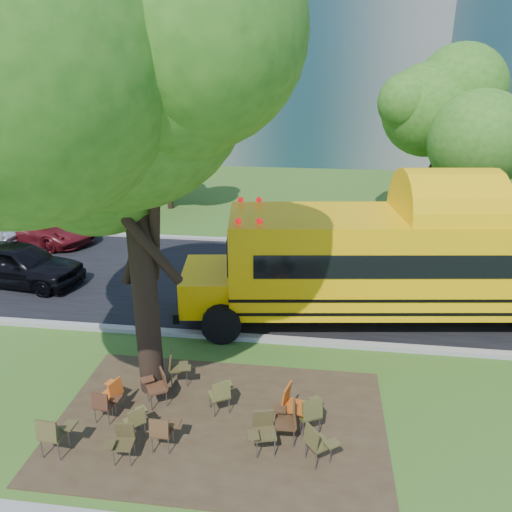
# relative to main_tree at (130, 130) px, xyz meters

# --- Properties ---
(ground) EXTENTS (160.00, 160.00, 0.00)m
(ground) POSITION_rel_main_tree_xyz_m (0.83, -0.51, -6.00)
(ground) COLOR #2C541A
(ground) RESTS_ON ground
(dirt_patch) EXTENTS (7.00, 4.50, 0.03)m
(dirt_patch) POSITION_rel_main_tree_xyz_m (1.83, -1.01, -5.99)
(dirt_patch) COLOR #382819
(dirt_patch) RESTS_ON ground
(asphalt_road) EXTENTS (80.00, 8.00, 0.04)m
(asphalt_road) POSITION_rel_main_tree_xyz_m (0.83, 6.49, -5.98)
(asphalt_road) COLOR black
(asphalt_road) RESTS_ON ground
(kerb_near) EXTENTS (80.00, 0.25, 0.14)m
(kerb_near) POSITION_rel_main_tree_xyz_m (0.83, 2.49, -5.93)
(kerb_near) COLOR gray
(kerb_near) RESTS_ON ground
(kerb_far) EXTENTS (80.00, 0.25, 0.14)m
(kerb_far) POSITION_rel_main_tree_xyz_m (0.83, 10.59, -5.93)
(kerb_far) COLOR gray
(kerb_far) RESTS_ON ground
(building_main) EXTENTS (38.00, 16.00, 22.00)m
(building_main) POSITION_rel_main_tree_xyz_m (-7.17, 35.49, 5.00)
(building_main) COLOR slate
(building_main) RESTS_ON ground
(bg_tree_0) EXTENTS (5.20, 5.20, 7.18)m
(bg_tree_0) POSITION_rel_main_tree_xyz_m (-11.17, 12.49, -1.43)
(bg_tree_0) COLOR black
(bg_tree_0) RESTS_ON ground
(bg_tree_2) EXTENTS (4.80, 4.80, 6.62)m
(bg_tree_2) POSITION_rel_main_tree_xyz_m (-4.17, 15.49, -1.79)
(bg_tree_2) COLOR black
(bg_tree_2) RESTS_ON ground
(bg_tree_3) EXTENTS (5.60, 5.60, 7.84)m
(bg_tree_3) POSITION_rel_main_tree_xyz_m (8.83, 13.49, -0.97)
(bg_tree_3) COLOR black
(bg_tree_3) RESTS_ON ground
(main_tree) EXTENTS (7.20, 7.20, 9.62)m
(main_tree) POSITION_rel_main_tree_xyz_m (0.00, 0.00, 0.00)
(main_tree) COLOR black
(main_tree) RESTS_ON ground
(school_bus) EXTENTS (13.67, 4.63, 3.28)m
(school_bus) POSITION_rel_main_tree_xyz_m (7.08, 4.45, -4.10)
(school_bus) COLOR #F3B407
(school_bus) RESTS_ON ground
(chair_0) EXTENTS (0.62, 0.54, 0.93)m
(chair_0) POSITION_rel_main_tree_xyz_m (-1.17, -2.37, -5.43)
(chair_0) COLOR #49401F
(chair_0) RESTS_ON ground
(chair_1) EXTENTS (0.55, 0.47, 0.79)m
(chair_1) POSITION_rel_main_tree_xyz_m (-0.61, -1.29, -5.51)
(chair_1) COLOR #442718
(chair_1) RESTS_ON ground
(chair_2) EXTENTS (0.52, 0.66, 0.77)m
(chair_2) POSITION_rel_main_tree_xyz_m (0.23, -1.67, -5.53)
(chair_2) COLOR brown
(chair_2) RESTS_ON ground
(chair_3) EXTENTS (0.52, 0.50, 0.79)m
(chair_3) POSITION_rel_main_tree_xyz_m (0.19, -2.29, -5.52)
(chair_3) COLOR #41371C
(chair_3) RESTS_ON ground
(chair_4) EXTENTS (0.54, 0.49, 0.84)m
(chair_4) POSITION_rel_main_tree_xyz_m (0.87, -1.95, -5.49)
(chair_4) COLOR #4C321B
(chair_4) RESTS_ON ground
(chair_5) EXTENTS (0.60, 0.64, 0.88)m
(chair_5) POSITION_rel_main_tree_xyz_m (2.82, -1.69, -5.46)
(chair_5) COLOR #453B1E
(chair_5) RESTS_ON ground
(chair_6) EXTENTS (0.55, 0.60, 0.91)m
(chair_6) POSITION_rel_main_tree_xyz_m (3.30, -1.36, -5.44)
(chair_6) COLOR #402917
(chair_6) RESTS_ON ground
(chair_7) EXTENTS (0.73, 0.58, 0.87)m
(chair_7) POSITION_rel_main_tree_xyz_m (3.89, -1.91, -5.47)
(chair_7) COLOR #4A4320
(chair_7) RESTS_ON ground
(chair_8) EXTENTS (0.52, 0.66, 0.84)m
(chair_8) POSITION_rel_main_tree_xyz_m (-0.58, -0.92, -5.49)
(chair_8) COLOR #D85717
(chair_8) RESTS_ON ground
(chair_9) EXTENTS (0.72, 0.58, 0.87)m
(chair_9) POSITION_rel_main_tree_xyz_m (0.33, -0.54, -5.46)
(chair_9) COLOR #4F2F1C
(chair_9) RESTS_ON ground
(chair_10) EXTENTS (0.65, 0.62, 0.91)m
(chair_10) POSITION_rel_main_tree_xyz_m (0.53, 0.23, -5.44)
(chair_10) COLOR #433B1D
(chair_10) RESTS_ON ground
(chair_11) EXTENTS (0.58, 0.70, 0.86)m
(chair_11) POSITION_rel_main_tree_xyz_m (1.78, -0.67, -5.47)
(chair_11) COLOR brown
(chair_11) RESTS_ON ground
(chair_12) EXTENTS (0.58, 0.74, 0.97)m
(chair_12) POSITION_rel_main_tree_xyz_m (3.35, -0.90, -5.41)
(chair_12) COLOR #A84811
(chair_12) RESTS_ON ground
(chair_13) EXTENTS (0.63, 0.76, 0.94)m
(chair_13) POSITION_rel_main_tree_xyz_m (3.73, -1.09, -5.42)
(chair_13) COLOR #4C4921
(chair_13) RESTS_ON ground
(black_car) EXTENTS (4.63, 2.32, 1.51)m
(black_car) POSITION_rel_main_tree_xyz_m (-6.47, 5.23, -5.25)
(black_car) COLOR black
(black_car) RESTS_ON ground
(bg_car_red) EXTENTS (5.17, 3.69, 1.31)m
(bg_car_red) POSITION_rel_main_tree_xyz_m (-7.94, 9.55, -5.35)
(bg_car_red) COLOR #570F14
(bg_car_red) RESTS_ON ground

